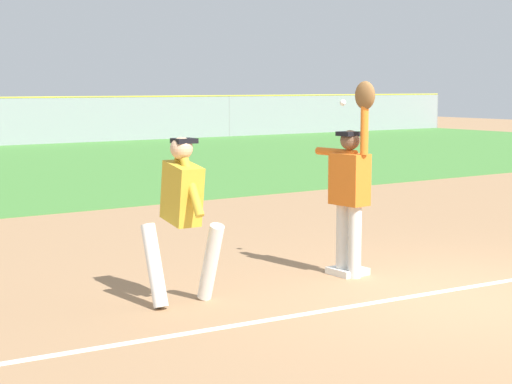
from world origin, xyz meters
The scene contains 8 objects.
ground_plane centered at (0.00, 0.00, 0.00)m, with size 76.86×76.86×0.00m, color #A37A54.
chalk_foul_line centered at (-4.32, 0.56, 0.00)m, with size 12.00×0.10×0.01m, color white.
first_base centered at (-0.32, 1.46, 0.04)m, with size 0.38×0.38×0.08m, color white.
fielder centered at (-0.38, 1.36, 1.12)m, with size 0.30×0.90×2.28m.
runner centered at (-2.61, 1.37, 1.00)m, with size 0.72×0.84×1.72m.
baseball centered at (-0.27, 1.64, 2.03)m, with size 0.07×0.07×0.07m, color white.
parked_car_blue centered at (6.59, 28.09, 0.67)m, with size 4.59×2.52×1.25m.
parked_car_silver centered at (11.45, 28.29, 0.67)m, with size 4.45×2.21×1.25m.
Camera 1 is at (-6.69, -5.89, 2.23)m, focal length 58.21 mm.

